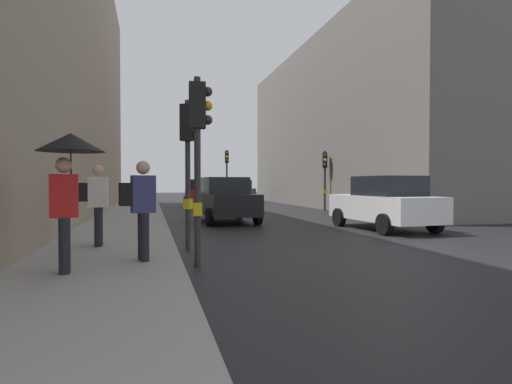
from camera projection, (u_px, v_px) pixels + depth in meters
ground_plane at (407, 258)px, 8.59m from camera, size 120.00×120.00×0.00m
sidewalk_kerb at (122, 230)px, 12.95m from camera, size 2.79×40.00×0.16m
building_facade_right at (389, 128)px, 28.29m from camera, size 12.00×24.67×10.54m
traffic_light_near_left at (199, 136)px, 7.71m from camera, size 0.44×0.26×3.48m
traffic_light_near_right at (189, 146)px, 9.69m from camera, size 0.45×0.36×3.45m
traffic_light_far_median at (227, 167)px, 30.31m from camera, size 0.24×0.43×3.93m
traffic_light_mid_street at (325, 169)px, 23.09m from camera, size 0.32×0.45×3.31m
car_dark_suv at (225, 200)px, 16.55m from camera, size 2.20×4.29×1.76m
car_white_compact at (385, 203)px, 13.79m from camera, size 2.23×4.30×1.76m
car_green_estate at (238, 191)px, 33.45m from camera, size 2.14×4.26×1.76m
car_red_sedan at (200, 193)px, 26.92m from camera, size 2.18×4.28×1.76m
pedestrian_with_umbrella at (69, 163)px, 6.40m from camera, size 1.00×1.00×2.14m
pedestrian_with_grey_backpack at (141, 204)px, 7.40m from camera, size 0.64×0.40×1.77m
pedestrian_with_black_backpack at (96, 200)px, 9.10m from camera, size 0.60×0.36×1.77m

